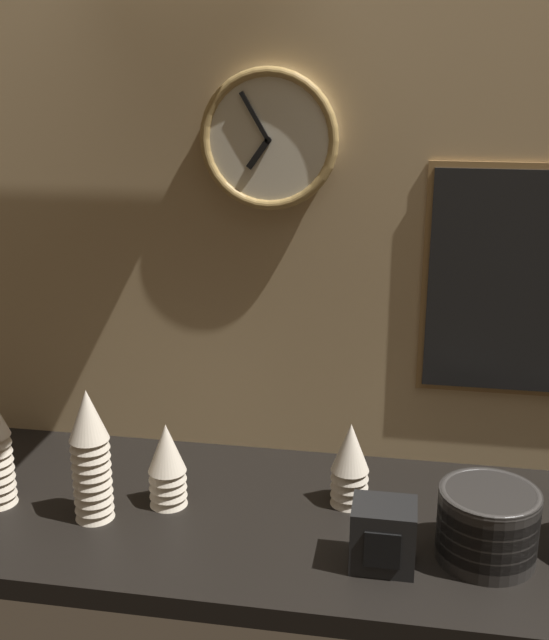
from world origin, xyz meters
The scene contains 9 objects.
ground_plane centered at (0.00, 0.00, -0.02)m, with size 1.60×0.56×0.04m, color black.
wall_tiled_back centered at (0.00, 0.27, 0.53)m, with size 1.60×0.03×1.05m.
cup_stack_left centered at (-0.39, -0.08, 0.13)m, with size 0.07×0.07×0.25m.
cup_stack_center_right centered at (0.06, 0.05, 0.08)m, with size 0.07×0.07×0.17m.
cup_stack_center_left centered at (-0.27, -0.01, 0.08)m, with size 0.07×0.07×0.17m.
bowl_stack_right centered at (0.31, -0.08, 0.07)m, with size 0.17×0.17×0.13m.
wall_clock centered at (-0.12, 0.23, 0.66)m, with size 0.27×0.03×0.27m.
menu_board centered at (0.37, 0.24, 0.40)m, with size 0.37×0.01×0.46m.
napkin_dispenser centered at (0.14, -0.13, 0.06)m, with size 0.11×0.09×0.11m.
Camera 1 is at (0.15, -1.30, 0.80)m, focal length 45.00 mm.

